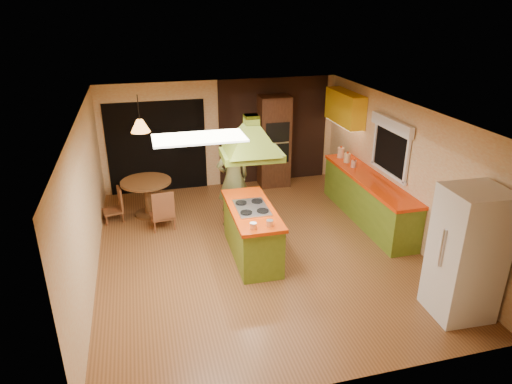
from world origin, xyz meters
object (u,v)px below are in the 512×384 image
object	(u,v)px
refrigerator	(467,254)
kitchen_island	(252,232)
canister_large	(341,153)
man	(233,179)
dining_table	(147,191)
wall_oven	(274,142)

from	to	relation	value
refrigerator	kitchen_island	bearing A→B (deg)	139.74
canister_large	refrigerator	bearing A→B (deg)	-91.23
kitchen_island	refrigerator	xyz separation A→B (m)	(2.45, -2.26, 0.49)
man	dining_table	distance (m)	1.90
kitchen_island	refrigerator	size ratio (longest dim) A/B	0.96
man	canister_large	size ratio (longest dim) A/B	8.70
kitchen_island	dining_table	bearing A→B (deg)	129.32
wall_oven	canister_large	bearing A→B (deg)	-39.46
kitchen_island	wall_oven	distance (m)	3.45
man	wall_oven	bearing A→B (deg)	-144.95
man	wall_oven	xyz separation A→B (m)	(1.37, 1.87, 0.10)
man	refrigerator	size ratio (longest dim) A/B	1.02
man	canister_large	distance (m)	2.72
refrigerator	wall_oven	distance (m)	5.51
man	refrigerator	xyz separation A→B (m)	(2.50, -3.52, -0.02)
refrigerator	wall_oven	xyz separation A→B (m)	(-1.13, 5.39, 0.12)
refrigerator	canister_large	distance (m)	4.32
dining_table	refrigerator	bearing A→B (deg)	-46.68
wall_oven	dining_table	distance (m)	3.21
kitchen_island	man	bearing A→B (deg)	93.15
wall_oven	dining_table	bearing A→B (deg)	-159.81
refrigerator	dining_table	distance (m)	6.04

